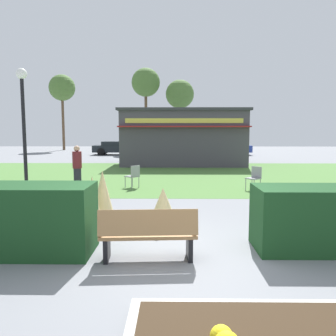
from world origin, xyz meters
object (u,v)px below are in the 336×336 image
at_px(food_kiosk, 183,137).
at_px(parked_car_east_slot, 226,148).
at_px(tree_left_bg, 146,83).
at_px(lamppost_mid, 23,117).
at_px(person_strolling, 77,168).
at_px(cafe_chair_east, 255,176).
at_px(parked_car_west_slot, 117,148).
at_px(park_bench, 148,234).
at_px(tree_center_bg, 180,95).
at_px(tree_right_bg, 62,88).
at_px(parked_car_center_slot, 177,148).
at_px(cafe_chair_west, 133,175).

bearing_deg(food_kiosk, parked_car_east_slot, 63.22).
height_order(food_kiosk, tree_left_bg, tree_left_bg).
relative_size(lamppost_mid, person_strolling, 2.56).
bearing_deg(person_strolling, food_kiosk, -104.59).
distance_m(food_kiosk, parked_car_east_slot, 9.22).
xyz_separation_m(cafe_chair_east, parked_car_west_slot, (-8.10, 18.09, 0.12)).
bearing_deg(park_bench, food_kiosk, 86.33).
bearing_deg(tree_center_bg, park_bench, -92.22).
xyz_separation_m(parked_car_east_slot, tree_left_bg, (-7.45, 3.82, 6.15)).
bearing_deg(food_kiosk, lamppost_mid, -117.24).
bearing_deg(tree_right_bg, parked_car_center_slot, -29.55).
bearing_deg(parked_car_center_slot, cafe_chair_west, -96.29).
bearing_deg(person_strolling, cafe_chair_west, -154.48).
bearing_deg(tree_right_bg, park_bench, -70.31).
height_order(cafe_chair_west, parked_car_center_slot, parked_car_center_slot).
distance_m(food_kiosk, tree_center_bg, 12.67).
height_order(person_strolling, tree_left_bg, tree_left_bg).
bearing_deg(cafe_chair_west, tree_right_bg, 112.92).
bearing_deg(food_kiosk, cafe_chair_east, -76.25).
bearing_deg(tree_left_bg, parked_car_center_slot, -51.12).
bearing_deg(lamppost_mid, tree_right_bg, 104.71).
relative_size(parked_car_center_slot, tree_left_bg, 0.52).
bearing_deg(food_kiosk, parked_car_west_slot, 124.80).
relative_size(cafe_chair_west, cafe_chair_east, 1.00).
bearing_deg(tree_center_bg, parked_car_east_slot, -43.65).
xyz_separation_m(lamppost_mid, tree_right_bg, (-6.91, 26.33, 3.95)).
height_order(cafe_chair_west, cafe_chair_east, same).
distance_m(lamppost_mid, food_kiosk, 12.57).
bearing_deg(person_strolling, tree_left_bg, -84.29).
relative_size(park_bench, parked_car_east_slot, 0.41).
distance_m(parked_car_center_slot, tree_center_bg, 6.38).
relative_size(park_bench, tree_right_bg, 0.21).
bearing_deg(person_strolling, parked_car_west_slot, -77.45).
relative_size(park_bench, cafe_chair_east, 1.94).
bearing_deg(parked_car_center_slot, cafe_chair_east, -81.56).
distance_m(cafe_chair_west, person_strolling, 2.15).
bearing_deg(cafe_chair_east, park_bench, -116.18).
bearing_deg(parked_car_east_slot, tree_center_bg, 136.35).
bearing_deg(lamppost_mid, tree_center_bg, 76.03).
bearing_deg(parked_car_center_slot, person_strolling, -102.25).
relative_size(parked_car_east_slot, tree_left_bg, 0.51).
distance_m(cafe_chair_east, tree_center_bg, 22.71).
height_order(person_strolling, parked_car_center_slot, person_strolling).
bearing_deg(parked_car_west_slot, tree_right_bg, 134.79).
bearing_deg(tree_right_bg, cafe_chair_east, -59.03).
xyz_separation_m(cafe_chair_east, tree_center_bg, (-2.39, 21.99, 5.15)).
xyz_separation_m(cafe_chair_east, tree_left_bg, (-5.76, 21.91, 6.26)).
height_order(parked_car_east_slot, tree_right_bg, tree_right_bg).
distance_m(park_bench, tree_left_bg, 29.84).
bearing_deg(park_bench, tree_right_bg, 109.69).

